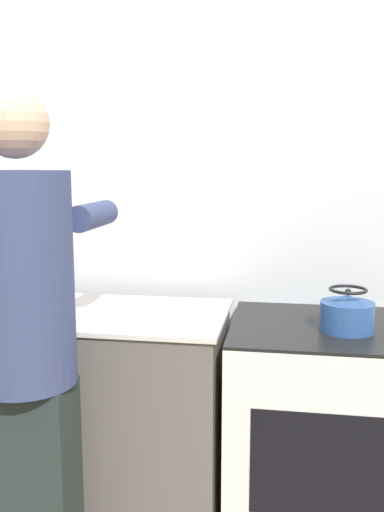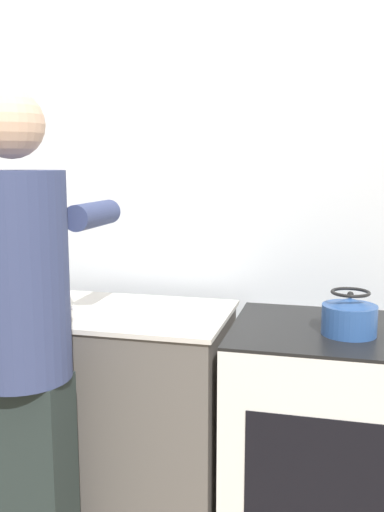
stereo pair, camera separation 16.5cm
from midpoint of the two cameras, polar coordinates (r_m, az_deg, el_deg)
name	(u,v)px [view 2 (the right image)]	position (r m, az deg, el deg)	size (l,w,h in m)	color
wall_back	(147,208)	(2.69, -2.79, 4.79)	(8.00, 0.05, 2.60)	silver
counter	(40,408)	(2.62, -13.16, -14.59)	(1.64, 0.59, 0.92)	#5B5651
oven	(317,437)	(2.42, 14.36, -17.17)	(0.67, 0.66, 0.89)	silver
person	(23,337)	(1.94, -14.26, -7.86)	(0.37, 0.61, 1.73)	#232D2B
cutting_board	(64,312)	(2.30, -10.71, -5.54)	(0.32, 0.19, 0.02)	silver
knife	(66,308)	(2.31, -10.48, -5.15)	(0.19, 0.07, 0.01)	silver
kettle	(349,316)	(2.18, 17.58, -5.77)	(0.20, 0.20, 0.16)	#284C8C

